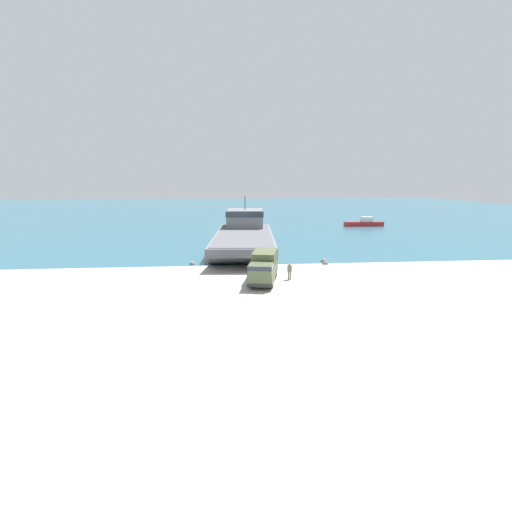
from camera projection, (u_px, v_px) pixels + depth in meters
ground_plane at (258, 276)px, 42.82m from camera, size 240.00×240.00×0.00m
water_surface at (231, 210)px, 136.40m from camera, size 240.00×180.00×0.01m
landing_craft at (244, 232)px, 65.00m from camera, size 11.37×33.86×7.35m
military_truck at (264, 267)px, 39.98m from camera, size 3.85×7.33×2.97m
soldier_on_ramp at (290, 270)px, 40.97m from camera, size 0.46×0.27×1.73m
moored_boat_a at (364, 223)px, 89.30m from camera, size 8.70×2.00×2.08m
mooring_bollard at (209, 263)px, 47.04m from camera, size 0.24×0.24×0.83m
shoreline_rock_a at (324, 262)px, 50.25m from camera, size 0.80×0.80×0.80m
shoreline_rock_b at (325, 264)px, 48.71m from camera, size 0.76×0.76×0.76m
shoreline_rock_c at (192, 264)px, 48.65m from camera, size 0.74×0.74×0.74m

